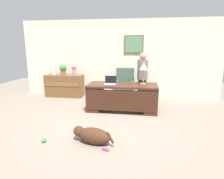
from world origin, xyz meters
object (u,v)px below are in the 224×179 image
(armchair, at_px, (125,86))
(vase_with_flowers, at_px, (74,69))
(dog_lying, at_px, (92,135))
(laptop, at_px, (110,82))
(vase_empty, at_px, (54,70))
(dog_toy_ball, at_px, (44,140))
(person_standing, at_px, (142,78))
(desk_lamp, at_px, (144,68))
(dog_toy_bone, at_px, (106,149))
(credenza, at_px, (65,86))
(potted_plant, at_px, (63,69))
(desk, at_px, (122,96))

(armchair, xyz_separation_m, vase_with_flowers, (-1.81, 0.23, 0.51))
(armchair, xyz_separation_m, dog_lying, (-0.36, -3.00, -0.33))
(laptop, distance_m, vase_empty, 2.60)
(vase_with_flowers, relative_size, dog_toy_ball, 4.29)
(person_standing, xyz_separation_m, dog_toy_ball, (-1.84, -2.87, -0.78))
(person_standing, xyz_separation_m, laptop, (-0.88, -0.80, -0.01))
(desk_lamp, relative_size, dog_toy_bone, 4.12)
(armchair, xyz_separation_m, desk_lamp, (0.58, -0.94, 0.73))
(person_standing, relative_size, vase_empty, 5.12)
(dog_lying, height_order, laptop, laptop)
(laptop, relative_size, desk_lamp, 0.55)
(vase_with_flowers, bearing_deg, dog_toy_bone, -63.26)
(laptop, bearing_deg, vase_with_flowers, 139.45)
(credenza, xyz_separation_m, dog_toy_ball, (0.93, -3.35, -0.35))
(potted_plant, relative_size, dog_toy_ball, 4.15)
(dog_toy_bone, bearing_deg, person_standing, 78.13)
(desk, xyz_separation_m, person_standing, (0.55, 0.81, 0.41))
(desk, distance_m, credenza, 2.56)
(vase_with_flowers, bearing_deg, credenza, -179.80)
(desk, xyz_separation_m, desk_lamp, (0.57, 0.11, 0.80))
(dog_lying, height_order, potted_plant, potted_plant)
(desk, distance_m, vase_with_flowers, 2.30)
(vase_with_flowers, relative_size, vase_empty, 1.19)
(vase_empty, height_order, dog_toy_bone, vase_empty)
(dog_lying, xyz_separation_m, desk_lamp, (0.94, 2.06, 1.06))
(armchair, bearing_deg, desk_lamp, -58.08)
(dog_lying, bearing_deg, credenza, 119.73)
(person_standing, bearing_deg, desk, -124.40)
(armchair, height_order, dog_toy_ball, armchair)
(dog_toy_ball, bearing_deg, potted_plant, 105.89)
(armchair, relative_size, dog_toy_bone, 7.60)
(vase_empty, bearing_deg, desk, -26.34)
(vase_with_flowers, xyz_separation_m, vase_empty, (-0.76, 0.00, -0.05))
(credenza, xyz_separation_m, desk_lamp, (2.79, -1.17, 0.81))
(vase_with_flowers, bearing_deg, desk_lamp, -26.11)
(desk_lamp, bearing_deg, potted_plant, 157.31)
(credenza, height_order, dog_toy_bone, credenza)
(laptop, xyz_separation_m, dog_toy_ball, (-0.95, -2.07, -0.76))
(desk, distance_m, dog_toy_bone, 2.22)
(vase_with_flowers, bearing_deg, person_standing, -11.30)
(armchair, xyz_separation_m, person_standing, (0.57, -0.24, 0.34))
(armchair, height_order, potted_plant, potted_plant)
(desk_lamp, relative_size, vase_empty, 1.88)
(credenza, bearing_deg, desk_lamp, -22.81)
(vase_empty, bearing_deg, dog_lying, -55.55)
(armchair, distance_m, laptop, 1.14)
(vase_empty, bearing_deg, laptop, -29.51)
(credenza, distance_m, laptop, 2.32)
(vase_with_flowers, bearing_deg, potted_plant, 180.00)
(vase_with_flowers, distance_m, dog_toy_ball, 3.52)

